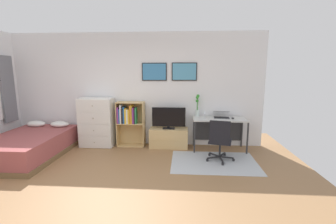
{
  "coord_description": "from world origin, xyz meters",
  "views": [
    {
      "loc": [
        1.19,
        -3.17,
        1.82
      ],
      "look_at": [
        0.86,
        1.5,
        0.98
      ],
      "focal_mm": 24.87,
      "sensor_mm": 36.0,
      "label": 1
    }
  ],
  "objects_px": {
    "bed": "(29,145)",
    "television": "(169,118)",
    "office_chair": "(220,140)",
    "laptop": "(221,115)",
    "computer_mouse": "(233,118)",
    "bookshelf": "(129,119)",
    "wine_glass": "(205,113)",
    "tv_stand": "(169,138)",
    "bamboo_vase": "(197,106)",
    "dresser": "(97,122)",
    "desk": "(219,123)"
  },
  "relations": [
    {
      "from": "bed",
      "to": "television",
      "type": "relative_size",
      "value": 2.62
    },
    {
      "from": "television",
      "to": "office_chair",
      "type": "bearing_deg",
      "value": -36.43
    },
    {
      "from": "office_chair",
      "to": "laptop",
      "type": "bearing_deg",
      "value": 93.62
    },
    {
      "from": "laptop",
      "to": "computer_mouse",
      "type": "relative_size",
      "value": 4.01
    },
    {
      "from": "bookshelf",
      "to": "office_chair",
      "type": "distance_m",
      "value": 2.22
    },
    {
      "from": "television",
      "to": "wine_glass",
      "type": "relative_size",
      "value": 4.35
    },
    {
      "from": "bed",
      "to": "bookshelf",
      "type": "height_order",
      "value": "bookshelf"
    },
    {
      "from": "tv_stand",
      "to": "bamboo_vase",
      "type": "xyz_separation_m",
      "value": [
        0.67,
        0.1,
        0.75
      ]
    },
    {
      "from": "dresser",
      "to": "wine_glass",
      "type": "bearing_deg",
      "value": -2.45
    },
    {
      "from": "laptop",
      "to": "wine_glass",
      "type": "height_order",
      "value": "wine_glass"
    },
    {
      "from": "television",
      "to": "bookshelf",
      "type": "bearing_deg",
      "value": 176.07
    },
    {
      "from": "dresser",
      "to": "desk",
      "type": "bearing_deg",
      "value": 0.12
    },
    {
      "from": "bed",
      "to": "office_chair",
      "type": "distance_m",
      "value": 4.01
    },
    {
      "from": "tv_stand",
      "to": "bamboo_vase",
      "type": "distance_m",
      "value": 1.01
    },
    {
      "from": "tv_stand",
      "to": "dresser",
      "type": "bearing_deg",
      "value": -179.5
    },
    {
      "from": "television",
      "to": "bed",
      "type": "bearing_deg",
      "value": -164.76
    },
    {
      "from": "dresser",
      "to": "wine_glass",
      "type": "xyz_separation_m",
      "value": [
        2.56,
        -0.11,
        0.29
      ]
    },
    {
      "from": "television",
      "to": "dresser",
      "type": "bearing_deg",
      "value": 179.76
    },
    {
      "from": "computer_mouse",
      "to": "bamboo_vase",
      "type": "height_order",
      "value": "bamboo_vase"
    },
    {
      "from": "bookshelf",
      "to": "laptop",
      "type": "relative_size",
      "value": 2.59
    },
    {
      "from": "desk",
      "to": "computer_mouse",
      "type": "height_order",
      "value": "computer_mouse"
    },
    {
      "from": "bed",
      "to": "computer_mouse",
      "type": "bearing_deg",
      "value": 8.53
    },
    {
      "from": "tv_stand",
      "to": "laptop",
      "type": "xyz_separation_m",
      "value": [
        1.22,
        0.0,
        0.57
      ]
    },
    {
      "from": "office_chair",
      "to": "laptop",
      "type": "xyz_separation_m",
      "value": [
        0.14,
        0.82,
        0.34
      ]
    },
    {
      "from": "computer_mouse",
      "to": "wine_glass",
      "type": "relative_size",
      "value": 0.58
    },
    {
      "from": "tv_stand",
      "to": "wine_glass",
      "type": "height_order",
      "value": "wine_glass"
    },
    {
      "from": "bookshelf",
      "to": "office_chair",
      "type": "xyz_separation_m",
      "value": [
        2.04,
        -0.86,
        -0.2
      ]
    },
    {
      "from": "office_chair",
      "to": "computer_mouse",
      "type": "xyz_separation_m",
      "value": [
        0.38,
        0.69,
        0.3
      ]
    },
    {
      "from": "desk",
      "to": "computer_mouse",
      "type": "bearing_deg",
      "value": -22.9
    },
    {
      "from": "bookshelf",
      "to": "dresser",
      "type": "bearing_deg",
      "value": -175.63
    },
    {
      "from": "television",
      "to": "bamboo_vase",
      "type": "xyz_separation_m",
      "value": [
        0.67,
        0.13,
        0.27
      ]
    },
    {
      "from": "bookshelf",
      "to": "tv_stand",
      "type": "height_order",
      "value": "bookshelf"
    },
    {
      "from": "office_chair",
      "to": "bed",
      "type": "bearing_deg",
      "value": -166.57
    },
    {
      "from": "bookshelf",
      "to": "desk",
      "type": "distance_m",
      "value": 2.13
    },
    {
      "from": "bamboo_vase",
      "to": "dresser",
      "type": "bearing_deg",
      "value": -177.17
    },
    {
      "from": "computer_mouse",
      "to": "dresser",
      "type": "bearing_deg",
      "value": 177.96
    },
    {
      "from": "tv_stand",
      "to": "bamboo_vase",
      "type": "relative_size",
      "value": 1.72
    },
    {
      "from": "television",
      "to": "office_chair",
      "type": "height_order",
      "value": "television"
    },
    {
      "from": "bamboo_vase",
      "to": "laptop",
      "type": "bearing_deg",
      "value": -10.4
    },
    {
      "from": "office_chair",
      "to": "bamboo_vase",
      "type": "height_order",
      "value": "bamboo_vase"
    },
    {
      "from": "bed",
      "to": "office_chair",
      "type": "xyz_separation_m",
      "value": [
        4.0,
        0.0,
        0.21
      ]
    },
    {
      "from": "television",
      "to": "bamboo_vase",
      "type": "distance_m",
      "value": 0.73
    },
    {
      "from": "wine_glass",
      "to": "office_chair",
      "type": "bearing_deg",
      "value": -69.89
    },
    {
      "from": "dresser",
      "to": "wine_glass",
      "type": "relative_size",
      "value": 6.5
    },
    {
      "from": "tv_stand",
      "to": "bamboo_vase",
      "type": "bearing_deg",
      "value": 8.8
    },
    {
      "from": "bed",
      "to": "television",
      "type": "xyz_separation_m",
      "value": [
        2.93,
        0.8,
        0.47
      ]
    },
    {
      "from": "bookshelf",
      "to": "laptop",
      "type": "xyz_separation_m",
      "value": [
        2.18,
        -0.04,
        0.15
      ]
    },
    {
      "from": "laptop",
      "to": "wine_glass",
      "type": "xyz_separation_m",
      "value": [
        -0.4,
        -0.13,
        0.07
      ]
    },
    {
      "from": "dresser",
      "to": "bookshelf",
      "type": "distance_m",
      "value": 0.78
    },
    {
      "from": "bookshelf",
      "to": "television",
      "type": "relative_size",
      "value": 1.37
    }
  ]
}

